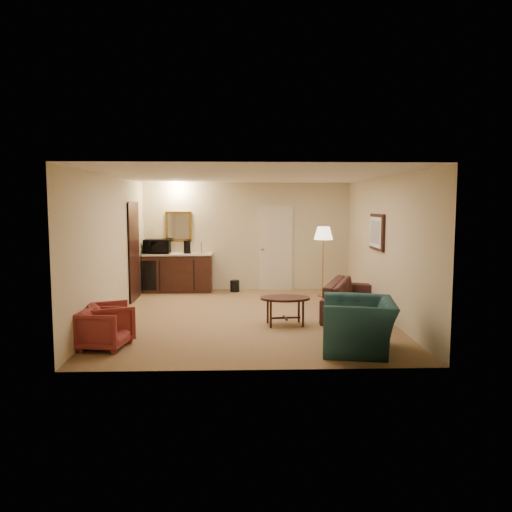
{
  "coord_description": "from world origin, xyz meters",
  "views": [
    {
      "loc": [
        -0.19,
        -9.12,
        2.1
      ],
      "look_at": [
        0.14,
        0.5,
        1.08
      ],
      "focal_mm": 35.0,
      "sensor_mm": 36.0,
      "label": 1
    }
  ],
  "objects_px": {
    "sofa": "(353,292)",
    "floor_lamp": "(323,262)",
    "waste_bin": "(235,286)",
    "microwave": "(157,245)",
    "rose_chair_far": "(111,320)",
    "coffee_maker": "(187,247)",
    "wetbar_cabinet": "(178,273)",
    "coffee_table": "(285,311)",
    "rose_chair_near": "(104,327)",
    "teal_armchair": "(359,316)"
  },
  "relations": [
    {
      "from": "sofa",
      "to": "floor_lamp",
      "type": "xyz_separation_m",
      "value": [
        -0.25,
        1.88,
        0.37
      ]
    },
    {
      "from": "floor_lamp",
      "to": "waste_bin",
      "type": "relative_size",
      "value": 5.8
    },
    {
      "from": "floor_lamp",
      "to": "microwave",
      "type": "distance_m",
      "value": 3.92
    },
    {
      "from": "rose_chair_far",
      "to": "microwave",
      "type": "xyz_separation_m",
      "value": [
        0.01,
        4.32,
        0.8
      ]
    },
    {
      "from": "coffee_maker",
      "to": "sofa",
      "type": "bearing_deg",
      "value": -42.63
    },
    {
      "from": "microwave",
      "to": "sofa",
      "type": "bearing_deg",
      "value": -33.14
    },
    {
      "from": "waste_bin",
      "to": "sofa",
      "type": "bearing_deg",
      "value": -48.5
    },
    {
      "from": "wetbar_cabinet",
      "to": "rose_chair_far",
      "type": "xyz_separation_m",
      "value": [
        -0.5,
        -4.32,
        -0.14
      ]
    },
    {
      "from": "sofa",
      "to": "rose_chair_far",
      "type": "xyz_separation_m",
      "value": [
        -4.1,
        -1.71,
        -0.1
      ]
    },
    {
      "from": "sofa",
      "to": "wetbar_cabinet",
      "type": "bearing_deg",
      "value": 73.97
    },
    {
      "from": "coffee_table",
      "to": "floor_lamp",
      "type": "xyz_separation_m",
      "value": [
        1.1,
        2.66,
        0.55
      ]
    },
    {
      "from": "coffee_maker",
      "to": "rose_chair_near",
      "type": "bearing_deg",
      "value": -103.93
    },
    {
      "from": "teal_armchair",
      "to": "rose_chair_far",
      "type": "bearing_deg",
      "value": -89.12
    },
    {
      "from": "coffee_table",
      "to": "waste_bin",
      "type": "bearing_deg",
      "value": 105.16
    },
    {
      "from": "rose_chair_near",
      "to": "coffee_table",
      "type": "xyz_separation_m",
      "value": [
        2.75,
        1.33,
        -0.07
      ]
    },
    {
      "from": "wetbar_cabinet",
      "to": "floor_lamp",
      "type": "bearing_deg",
      "value": -12.4
    },
    {
      "from": "coffee_table",
      "to": "floor_lamp",
      "type": "bearing_deg",
      "value": 67.5
    },
    {
      "from": "floor_lamp",
      "to": "waste_bin",
      "type": "xyz_separation_m",
      "value": [
        -2.0,
        0.67,
        -0.66
      ]
    },
    {
      "from": "wetbar_cabinet",
      "to": "waste_bin",
      "type": "xyz_separation_m",
      "value": [
        1.35,
        -0.07,
        -0.32
      ]
    },
    {
      "from": "coffee_table",
      "to": "wetbar_cabinet",
      "type": "bearing_deg",
      "value": 123.56
    },
    {
      "from": "sofa",
      "to": "waste_bin",
      "type": "relative_size",
      "value": 7.97
    },
    {
      "from": "rose_chair_far",
      "to": "sofa",
      "type": "bearing_deg",
      "value": -90.7
    },
    {
      "from": "teal_armchair",
      "to": "coffee_maker",
      "type": "xyz_separation_m",
      "value": [
        -2.93,
        4.89,
        0.57
      ]
    },
    {
      "from": "microwave",
      "to": "teal_armchair",
      "type": "bearing_deg",
      "value": -54.0
    },
    {
      "from": "sofa",
      "to": "rose_chair_far",
      "type": "distance_m",
      "value": 4.44
    },
    {
      "from": "sofa",
      "to": "coffee_maker",
      "type": "bearing_deg",
      "value": 72.45
    },
    {
      "from": "waste_bin",
      "to": "microwave",
      "type": "xyz_separation_m",
      "value": [
        -1.84,
        0.07,
        0.99
      ]
    },
    {
      "from": "sofa",
      "to": "coffee_table",
      "type": "distance_m",
      "value": 1.57
    },
    {
      "from": "sofa",
      "to": "coffee_maker",
      "type": "height_order",
      "value": "coffee_maker"
    },
    {
      "from": "sofa",
      "to": "coffee_maker",
      "type": "distance_m",
      "value": 4.3
    },
    {
      "from": "coffee_table",
      "to": "rose_chair_near",
      "type": "bearing_deg",
      "value": -154.22
    },
    {
      "from": "wetbar_cabinet",
      "to": "coffee_maker",
      "type": "bearing_deg",
      "value": -6.34
    },
    {
      "from": "rose_chair_near",
      "to": "floor_lamp",
      "type": "bearing_deg",
      "value": -36.19
    },
    {
      "from": "wetbar_cabinet",
      "to": "teal_armchair",
      "type": "height_order",
      "value": "teal_armchair"
    },
    {
      "from": "teal_armchair",
      "to": "coffee_table",
      "type": "relative_size",
      "value": 1.33
    },
    {
      "from": "rose_chair_near",
      "to": "waste_bin",
      "type": "distance_m",
      "value": 5.01
    },
    {
      "from": "sofa",
      "to": "rose_chair_far",
      "type": "bearing_deg",
      "value": 132.55
    },
    {
      "from": "rose_chair_near",
      "to": "coffee_maker",
      "type": "xyz_separation_m",
      "value": [
        0.73,
        4.69,
        0.75
      ]
    },
    {
      "from": "coffee_table",
      "to": "floor_lamp",
      "type": "distance_m",
      "value": 2.93
    },
    {
      "from": "wetbar_cabinet",
      "to": "coffee_table",
      "type": "distance_m",
      "value": 4.08
    },
    {
      "from": "wetbar_cabinet",
      "to": "waste_bin",
      "type": "distance_m",
      "value": 1.39
    },
    {
      "from": "microwave",
      "to": "coffee_maker",
      "type": "height_order",
      "value": "microwave"
    },
    {
      "from": "teal_armchair",
      "to": "coffee_maker",
      "type": "height_order",
      "value": "coffee_maker"
    },
    {
      "from": "teal_armchair",
      "to": "rose_chair_far",
      "type": "distance_m",
      "value": 3.71
    },
    {
      "from": "teal_armchair",
      "to": "coffee_maker",
      "type": "distance_m",
      "value": 5.74
    },
    {
      "from": "rose_chair_near",
      "to": "microwave",
      "type": "height_order",
      "value": "microwave"
    },
    {
      "from": "wetbar_cabinet",
      "to": "rose_chair_near",
      "type": "relative_size",
      "value": 2.56
    },
    {
      "from": "rose_chair_far",
      "to": "coffee_table",
      "type": "height_order",
      "value": "rose_chair_far"
    },
    {
      "from": "sofa",
      "to": "teal_armchair",
      "type": "bearing_deg",
      "value": -170.86
    },
    {
      "from": "sofa",
      "to": "rose_chair_near",
      "type": "bearing_deg",
      "value": 137.14
    }
  ]
}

